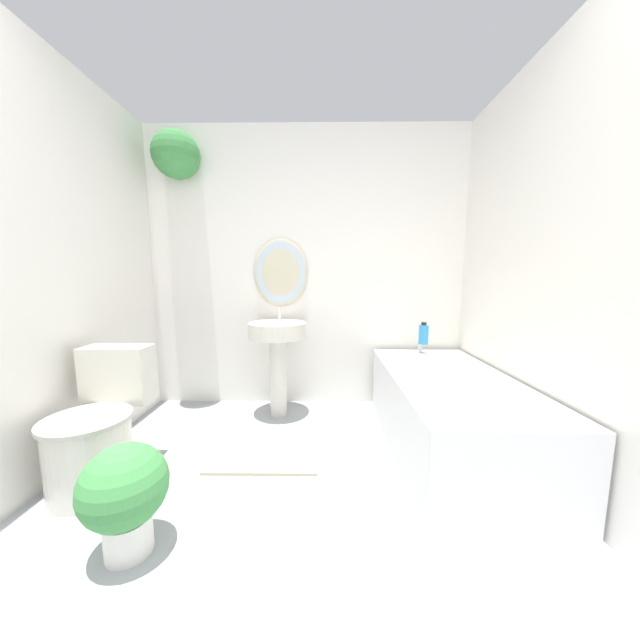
{
  "coord_description": "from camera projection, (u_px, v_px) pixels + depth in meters",
  "views": [
    {
      "loc": [
        0.15,
        -0.41,
        1.13
      ],
      "look_at": [
        0.12,
        1.5,
        0.88
      ],
      "focal_mm": 18.0,
      "sensor_mm": 36.0,
      "label": 1
    }
  ],
  "objects": [
    {
      "name": "bathtub",
      "position": [
        448.0,
        411.0,
        2.09
      ],
      "size": [
        0.75,
        1.53,
        0.58
      ],
      "color": "silver",
      "rests_on": "ground_plane"
    },
    {
      "name": "toilet",
      "position": [
        98.0,
        432.0,
        1.75
      ],
      "size": [
        0.42,
        0.58,
        0.73
      ],
      "color": "beige",
      "rests_on": "ground_plane"
    },
    {
      "name": "wall_back",
      "position": [
        293.0,
        257.0,
        2.79
      ],
      "size": [
        2.84,
        0.37,
        2.4
      ],
      "color": "silver",
      "rests_on": "ground_plane"
    },
    {
      "name": "wall_left",
      "position": [
        19.0,
        264.0,
        1.61
      ],
      "size": [
        0.06,
        2.53,
        2.4
      ],
      "color": "silver",
      "rests_on": "ground_plane"
    },
    {
      "name": "shampoo_bottle",
      "position": [
        424.0,
        334.0,
        2.67
      ],
      "size": [
        0.08,
        0.08,
        0.18
      ],
      "color": "#2D84C6",
      "rests_on": "bathtub"
    },
    {
      "name": "bath_mat",
      "position": [
        265.0,
        454.0,
        2.05
      ],
      "size": [
        0.68,
        0.44,
        0.02
      ],
      "color": "#B7A88E",
      "rests_on": "ground_plane"
    },
    {
      "name": "potted_plant",
      "position": [
        125.0,
        492.0,
        1.3
      ],
      "size": [
        0.33,
        0.33,
        0.47
      ],
      "color": "silver",
      "rests_on": "ground_plane"
    },
    {
      "name": "wall_right",
      "position": [
        576.0,
        264.0,
        1.58
      ],
      "size": [
        0.06,
        2.53,
        2.4
      ],
      "color": "silver",
      "rests_on": "ground_plane"
    },
    {
      "name": "pedestal_sink",
      "position": [
        278.0,
        345.0,
        2.6
      ],
      "size": [
        0.47,
        0.47,
        0.87
      ],
      "color": "beige",
      "rests_on": "ground_plane"
    }
  ]
}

